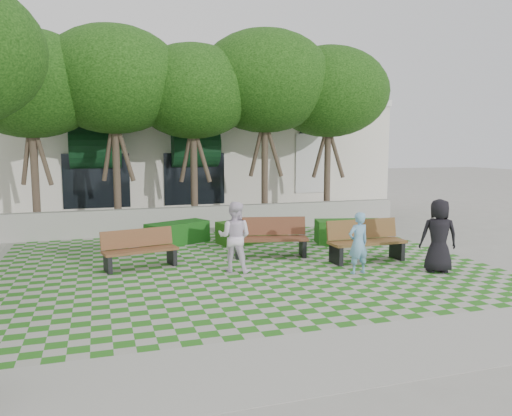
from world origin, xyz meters
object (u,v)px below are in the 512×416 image
object	(u,v)px
person_blue	(358,243)
bench_mid	(270,238)
bench_east	(366,241)
hedge_midleft	(178,233)
person_dark	(439,236)
person_white	(235,237)
hedge_east	(349,232)
bench_west	(140,250)
hedge_midright	(249,232)

from	to	relation	value
person_blue	bench_mid	bearing A→B (deg)	-66.11
bench_east	person_blue	xyz separation A→B (m)	(-0.85, -1.11, 0.22)
bench_mid	hedge_midleft	bearing A→B (deg)	142.90
person_dark	person_white	distance (m)	4.91
hedge_east	person_white	distance (m)	4.93
person_blue	person_dark	distance (m)	1.97
bench_west	hedge_east	size ratio (longest dim) A/B	0.92
bench_west	person_dark	bearing A→B (deg)	-33.23
hedge_midright	person_white	xyz separation A→B (m)	(-1.37, -3.36, 0.51)
bench_mid	person_white	world-z (taller)	person_white
person_dark	person_white	xyz separation A→B (m)	(-4.66, 1.53, -0.03)
hedge_midright	hedge_midleft	xyz separation A→B (m)	(-2.17, 0.46, -0.01)
hedge_midright	bench_mid	bearing A→B (deg)	-90.28
bench_mid	person_blue	size ratio (longest dim) A/B	1.43
hedge_east	person_white	xyz separation A→B (m)	(-4.34, -2.30, 0.49)
hedge_midright	person_dark	size ratio (longest dim) A/B	1.10
hedge_east	hedge_midright	distance (m)	3.15
hedge_midleft	person_blue	bearing A→B (deg)	-54.12
person_white	bench_mid	bearing A→B (deg)	-106.92
bench_east	person_white	bearing A→B (deg)	179.28
bench_mid	person_blue	xyz separation A→B (m)	(1.39, -2.38, 0.23)
person_dark	person_white	bearing A→B (deg)	4.14
hedge_midright	person_white	size ratio (longest dim) A/B	1.15
bench_west	person_blue	world-z (taller)	person_blue
person_blue	person_white	size ratio (longest dim) A/B	0.87
person_blue	person_white	bearing A→B (deg)	-27.69
bench_west	hedge_east	bearing A→B (deg)	-1.66
hedge_east	person_dark	distance (m)	3.88
person_white	person_blue	bearing A→B (deg)	-172.15
hedge_midleft	person_blue	distance (m)	6.07
person_dark	person_white	world-z (taller)	person_dark
bench_west	person_white	xyz separation A→B (m)	(2.16, -1.08, 0.39)
bench_east	bench_mid	size ratio (longest dim) A/B	0.98
hedge_midleft	person_dark	distance (m)	7.67
bench_east	bench_west	bearing A→B (deg)	168.52
bench_west	bench_mid	bearing A→B (deg)	-8.53
bench_mid	hedge_east	xyz separation A→B (m)	(2.98, 0.99, -0.15)
bench_east	person_white	xyz separation A→B (m)	(-3.60, -0.03, 0.33)
bench_east	person_white	distance (m)	3.62
bench_mid	person_blue	world-z (taller)	person_blue
bench_east	bench_mid	world-z (taller)	bench_east
bench_east	person_dark	world-z (taller)	person_dark
bench_mid	hedge_east	bearing A→B (deg)	30.73
bench_west	hedge_east	xyz separation A→B (m)	(6.50, 1.22, -0.10)
bench_mid	hedge_midright	world-z (taller)	bench_mid
bench_east	hedge_midleft	xyz separation A→B (m)	(-4.40, 3.80, -0.18)
bench_mid	person_blue	bearing A→B (deg)	-47.43
bench_east	person_dark	bearing A→B (deg)	-57.05
person_blue	person_dark	xyz separation A→B (m)	(1.91, -0.46, 0.15)
bench_west	person_white	size ratio (longest dim) A/B	1.12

